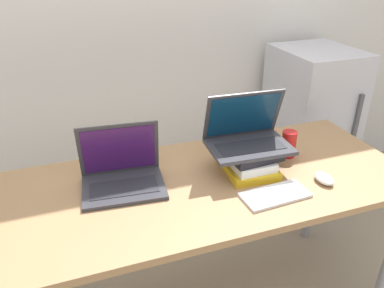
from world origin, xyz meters
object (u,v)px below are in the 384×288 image
(book_stack, at_px, (248,159))
(mouse, at_px, (324,179))
(soda_can, at_px, (289,144))
(mini_fridge, at_px, (308,129))
(laptop_left, at_px, (122,174))
(wireless_keyboard, at_px, (275,195))
(laptop_on_books, at_px, (247,136))

(book_stack, height_order, mouse, book_stack)
(soda_can, relative_size, mini_fridge, 0.11)
(mouse, height_order, soda_can, soda_can)
(book_stack, bearing_deg, soda_can, 11.64)
(book_stack, distance_m, soda_can, 0.23)
(laptop_left, bearing_deg, wireless_keyboard, -27.01)
(book_stack, xyz_separation_m, laptop_on_books, (0.00, 0.02, 0.10))
(book_stack, height_order, laptop_on_books, laptop_on_books)
(wireless_keyboard, relative_size, mini_fridge, 0.25)
(laptop_on_books, xyz_separation_m, mini_fridge, (0.80, 0.64, -0.38))
(soda_can, xyz_separation_m, mini_fridge, (0.58, 0.62, -0.29))
(mouse, height_order, mini_fridge, mini_fridge)
(mouse, relative_size, mini_fridge, 0.09)
(soda_can, bearing_deg, book_stack, -168.36)
(mini_fridge, bearing_deg, laptop_on_books, -141.58)
(laptop_left, bearing_deg, laptop_on_books, -3.77)
(laptop_on_books, relative_size, mini_fridge, 0.33)
(laptop_left, relative_size, book_stack, 1.22)
(laptop_on_books, bearing_deg, soda_can, 5.66)
(laptop_on_books, distance_m, mini_fridge, 1.09)
(mouse, relative_size, soda_can, 0.80)
(book_stack, bearing_deg, mini_fridge, 39.45)
(wireless_keyboard, relative_size, soda_can, 2.19)
(laptop_left, bearing_deg, mouse, -17.96)
(laptop_left, bearing_deg, book_stack, -6.39)
(laptop_left, distance_m, mouse, 0.81)
(laptop_on_books, distance_m, soda_can, 0.24)
(book_stack, xyz_separation_m, mouse, (0.25, -0.19, -0.03))
(mouse, xyz_separation_m, soda_can, (-0.02, 0.24, 0.05))
(laptop_left, relative_size, mouse, 3.48)
(laptop_left, bearing_deg, soda_can, -0.94)
(laptop_left, relative_size, mini_fridge, 0.32)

